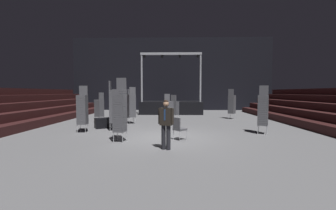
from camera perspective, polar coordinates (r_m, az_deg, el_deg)
The scene contains 16 objects.
ground_plane at distance 9.94m, azimuth -0.04°, elevation -8.48°, with size 22.00×30.00×0.10m, color slate.
arena_end_wall at distance 24.81m, azimuth 0.94°, elevation 7.97°, with size 22.00×0.30×8.00m, color black.
stage_riser at distance 20.80m, azimuth 0.81°, elevation -0.38°, with size 5.63×3.34×5.42m.
man_with_tie at distance 7.60m, azimuth -0.55°, elevation -4.30°, with size 0.57×0.35×1.72m.
chair_stack_front_left at distance 14.89m, azimuth -17.32°, elevation -0.68°, with size 0.58×0.58×1.96m.
chair_stack_front_right at distance 17.07m, azimuth 16.16°, elevation 0.25°, with size 0.62×0.62×2.22m.
chair_stack_mid_left at distance 13.91m, azimuth 0.16°, elevation -0.97°, with size 0.61×0.61×1.88m.
chair_stack_mid_right at distance 11.65m, azimuth -21.23°, elevation -0.99°, with size 0.46×0.46×2.31m.
chair_stack_mid_centre at distance 15.48m, azimuth 1.78°, elevation -0.69°, with size 0.60×0.60×1.79m.
chair_stack_rear_left at distance 9.00m, azimuth -12.35°, elevation -1.24°, with size 0.51×0.51×2.56m.
chair_stack_rear_right at distance 11.73m, azimuth -13.76°, elevation -0.21°, with size 0.48×0.48×2.56m.
chair_stack_rear_centre at distance 11.40m, azimuth 23.33°, elevation -1.13°, with size 0.59×0.59×2.31m.
chair_stack_aisle_left at distance 17.31m, azimuth -10.45°, elevation 0.37°, with size 0.57×0.57×2.22m.
chair_stack_aisle_right at distance 14.10m, azimuth -9.42°, elevation -0.10°, with size 0.60×0.60×2.31m.
equipment_road_case at distance 12.81m, azimuth -16.32°, elevation -4.47°, with size 0.90×0.60×0.55m, color black.
loose_chair_near_man at distance 9.20m, azimuth 2.78°, elevation -5.74°, with size 0.62×0.62×0.95m.
Camera 1 is at (0.27, -9.73, 1.98)m, focal length 23.61 mm.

